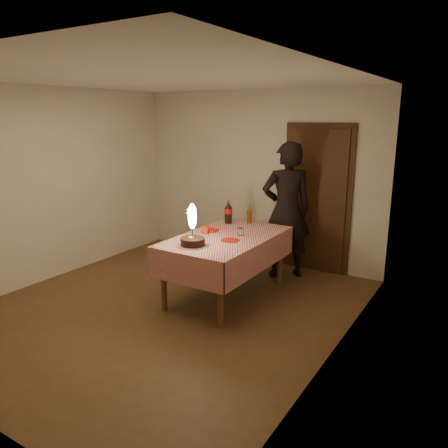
{
  "coord_description": "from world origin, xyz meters",
  "views": [
    {
      "loc": [
        3.13,
        -3.67,
        2.22
      ],
      "look_at": [
        0.42,
        0.64,
        0.95
      ],
      "focal_mm": 35.0,
      "sensor_mm": 36.0,
      "label": 1
    }
  ],
  "objects_px": {
    "birthday_cake": "(193,236)",
    "photographer": "(286,210)",
    "red_plate": "(230,240)",
    "amber_bottle_left": "(249,215)",
    "dining_table": "(226,244)",
    "cola_bottle": "(228,212)",
    "red_cup": "(206,230)",
    "clear_cup": "(241,232)"
  },
  "relations": [
    {
      "from": "red_plate",
      "to": "photographer",
      "type": "bearing_deg",
      "value": 82.45
    },
    {
      "from": "cola_bottle",
      "to": "amber_bottle_left",
      "type": "relative_size",
      "value": 1.25
    },
    {
      "from": "red_plate",
      "to": "amber_bottle_left",
      "type": "xyz_separation_m",
      "value": [
        -0.22,
        0.87,
        0.11
      ]
    },
    {
      "from": "dining_table",
      "to": "red_plate",
      "type": "height_order",
      "value": "red_plate"
    },
    {
      "from": "amber_bottle_left",
      "to": "photographer",
      "type": "bearing_deg",
      "value": 42.78
    },
    {
      "from": "red_cup",
      "to": "amber_bottle_left",
      "type": "distance_m",
      "value": 0.79
    },
    {
      "from": "dining_table",
      "to": "photographer",
      "type": "xyz_separation_m",
      "value": [
        0.31,
        1.08,
        0.26
      ]
    },
    {
      "from": "birthday_cake",
      "to": "red_cup",
      "type": "bearing_deg",
      "value": 108.6
    },
    {
      "from": "birthday_cake",
      "to": "red_cup",
      "type": "distance_m",
      "value": 0.54
    },
    {
      "from": "dining_table",
      "to": "photographer",
      "type": "relative_size",
      "value": 0.91
    },
    {
      "from": "dining_table",
      "to": "red_cup",
      "type": "xyz_separation_m",
      "value": [
        -0.28,
        -0.03,
        0.15
      ]
    },
    {
      "from": "dining_table",
      "to": "birthday_cake",
      "type": "xyz_separation_m",
      "value": [
        -0.11,
        -0.54,
        0.22
      ]
    },
    {
      "from": "clear_cup",
      "to": "amber_bottle_left",
      "type": "distance_m",
      "value": 0.64
    },
    {
      "from": "photographer",
      "to": "dining_table",
      "type": "bearing_deg",
      "value": -105.96
    },
    {
      "from": "dining_table",
      "to": "amber_bottle_left",
      "type": "height_order",
      "value": "amber_bottle_left"
    },
    {
      "from": "birthday_cake",
      "to": "photographer",
      "type": "relative_size",
      "value": 0.26
    },
    {
      "from": "red_plate",
      "to": "amber_bottle_left",
      "type": "height_order",
      "value": "amber_bottle_left"
    },
    {
      "from": "birthday_cake",
      "to": "amber_bottle_left",
      "type": "distance_m",
      "value": 1.27
    },
    {
      "from": "red_plate",
      "to": "cola_bottle",
      "type": "xyz_separation_m",
      "value": [
        -0.47,
        0.72,
        0.15
      ]
    },
    {
      "from": "red_plate",
      "to": "birthday_cake",
      "type": "bearing_deg",
      "value": -122.5
    },
    {
      "from": "cola_bottle",
      "to": "amber_bottle_left",
      "type": "height_order",
      "value": "cola_bottle"
    },
    {
      "from": "cola_bottle",
      "to": "photographer",
      "type": "height_order",
      "value": "photographer"
    },
    {
      "from": "clear_cup",
      "to": "photographer",
      "type": "distance_m",
      "value": 0.98
    },
    {
      "from": "birthday_cake",
      "to": "red_plate",
      "type": "distance_m",
      "value": 0.48
    },
    {
      "from": "dining_table",
      "to": "cola_bottle",
      "type": "height_order",
      "value": "cola_bottle"
    },
    {
      "from": "cola_bottle",
      "to": "red_cup",
      "type": "bearing_deg",
      "value": -86.11
    },
    {
      "from": "dining_table",
      "to": "amber_bottle_left",
      "type": "distance_m",
      "value": 0.76
    },
    {
      "from": "dining_table",
      "to": "cola_bottle",
      "type": "distance_m",
      "value": 0.7
    },
    {
      "from": "dining_table",
      "to": "red_cup",
      "type": "relative_size",
      "value": 17.2
    },
    {
      "from": "clear_cup",
      "to": "cola_bottle",
      "type": "distance_m",
      "value": 0.64
    },
    {
      "from": "red_cup",
      "to": "clear_cup",
      "type": "xyz_separation_m",
      "value": [
        0.41,
        0.16,
        -0.01
      ]
    },
    {
      "from": "cola_bottle",
      "to": "dining_table",
      "type": "bearing_deg",
      "value": -60.69
    },
    {
      "from": "red_cup",
      "to": "clear_cup",
      "type": "relative_size",
      "value": 1.11
    },
    {
      "from": "red_cup",
      "to": "cola_bottle",
      "type": "height_order",
      "value": "cola_bottle"
    },
    {
      "from": "birthday_cake",
      "to": "red_plate",
      "type": "height_order",
      "value": "birthday_cake"
    },
    {
      "from": "clear_cup",
      "to": "amber_bottle_left",
      "type": "height_order",
      "value": "amber_bottle_left"
    },
    {
      "from": "red_cup",
      "to": "red_plate",
      "type": "bearing_deg",
      "value": -14.94
    },
    {
      "from": "amber_bottle_left",
      "to": "photographer",
      "type": "relative_size",
      "value": 0.13
    },
    {
      "from": "dining_table",
      "to": "red_cup",
      "type": "distance_m",
      "value": 0.32
    },
    {
      "from": "red_plate",
      "to": "cola_bottle",
      "type": "distance_m",
      "value": 0.87
    },
    {
      "from": "red_plate",
      "to": "amber_bottle_left",
      "type": "relative_size",
      "value": 0.86
    },
    {
      "from": "birthday_cake",
      "to": "red_cup",
      "type": "height_order",
      "value": "birthday_cake"
    }
  ]
}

